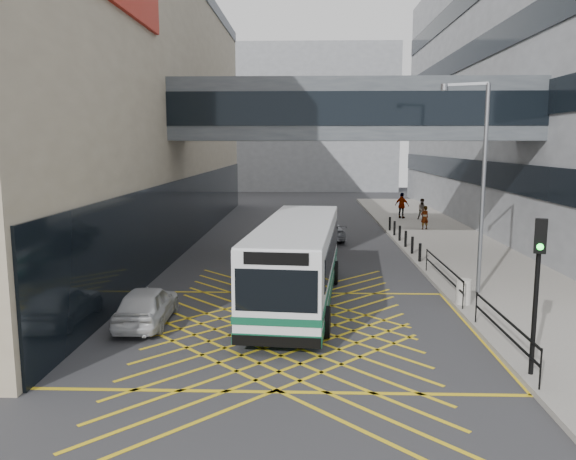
# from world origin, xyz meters

# --- Properties ---
(ground) EXTENTS (120.00, 120.00, 0.00)m
(ground) POSITION_xyz_m (0.00, 0.00, 0.00)
(ground) COLOR #333335
(building_far) EXTENTS (28.00, 16.00, 18.00)m
(building_far) POSITION_xyz_m (-2.00, 60.00, 9.00)
(building_far) COLOR gray
(building_far) RESTS_ON ground
(skybridge) EXTENTS (20.00, 4.10, 3.00)m
(skybridge) POSITION_xyz_m (3.00, 12.00, 7.50)
(skybridge) COLOR #454A50
(skybridge) RESTS_ON ground
(pavement) EXTENTS (6.00, 54.00, 0.16)m
(pavement) POSITION_xyz_m (9.00, 15.00, 0.08)
(pavement) COLOR gray
(pavement) RESTS_ON ground
(box_junction) EXTENTS (12.00, 9.00, 0.01)m
(box_junction) POSITION_xyz_m (0.00, 0.00, 0.00)
(box_junction) COLOR gold
(box_junction) RESTS_ON ground
(bus) EXTENTS (3.49, 11.09, 3.06)m
(bus) POSITION_xyz_m (0.39, 3.11, 1.64)
(bus) COLOR silver
(bus) RESTS_ON ground
(car_white) EXTENTS (1.78, 4.14, 1.30)m
(car_white) POSITION_xyz_m (-4.50, 0.49, 0.65)
(car_white) COLOR silver
(car_white) RESTS_ON ground
(car_dark) EXTENTS (2.42, 4.64, 1.38)m
(car_dark) POSITION_xyz_m (0.77, 12.30, 0.69)
(car_dark) COLOR black
(car_dark) RESTS_ON ground
(car_silver) EXTENTS (2.41, 4.25, 1.25)m
(car_silver) POSITION_xyz_m (2.00, 17.04, 0.62)
(car_silver) COLOR gray
(car_silver) RESTS_ON ground
(traffic_light) EXTENTS (0.32, 0.47, 3.93)m
(traffic_light) POSITION_xyz_m (6.27, -3.70, 2.72)
(traffic_light) COLOR black
(traffic_light) RESTS_ON pavement
(street_lamp) EXTENTS (1.73, 0.91, 7.92)m
(street_lamp) POSITION_xyz_m (7.15, 4.22, 4.67)
(street_lamp) COLOR slate
(street_lamp) RESTS_ON pavement
(litter_bin) EXTENTS (0.52, 0.52, 0.90)m
(litter_bin) POSITION_xyz_m (6.34, 2.64, 0.61)
(litter_bin) COLOR #ADA89E
(litter_bin) RESTS_ON pavement
(kerb_railings) EXTENTS (0.05, 12.54, 1.00)m
(kerb_railings) POSITION_xyz_m (6.15, 1.78, 0.88)
(kerb_railings) COLOR black
(kerb_railings) RESTS_ON pavement
(bollards) EXTENTS (0.14, 10.14, 0.90)m
(bollards) POSITION_xyz_m (6.25, 15.00, 0.61)
(bollards) COLOR black
(bollards) RESTS_ON pavement
(pedestrian_a) EXTENTS (0.74, 0.64, 1.57)m
(pedestrian_a) POSITION_xyz_m (8.66, 20.61, 0.95)
(pedestrian_a) COLOR gray
(pedestrian_a) RESTS_ON pavement
(pedestrian_b) EXTENTS (0.80, 0.49, 1.59)m
(pedestrian_b) POSITION_xyz_m (9.52, 25.56, 0.95)
(pedestrian_b) COLOR gray
(pedestrian_b) RESTS_ON pavement
(pedestrian_c) EXTENTS (1.26, 1.14, 1.96)m
(pedestrian_c) POSITION_xyz_m (8.08, 26.29, 1.14)
(pedestrian_c) COLOR gray
(pedestrian_c) RESTS_ON pavement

